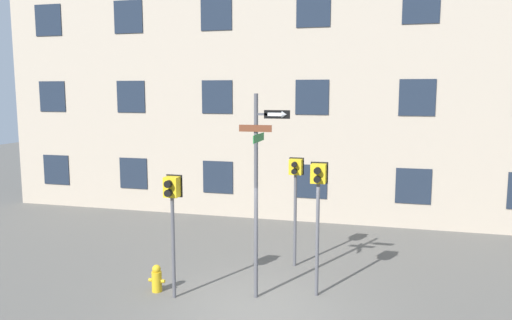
# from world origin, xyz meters

# --- Properties ---
(ground_plane) EXTENTS (60.00, 60.00, 0.00)m
(ground_plane) POSITION_xyz_m (0.00, 0.00, 0.00)
(ground_plane) COLOR #595651
(building_facade) EXTENTS (24.00, 0.63, 14.62)m
(building_facade) POSITION_xyz_m (-0.00, 7.65, 7.31)
(building_facade) COLOR tan
(building_facade) RESTS_ON ground_plane
(street_sign_pole) EXTENTS (1.10, 0.86, 4.54)m
(street_sign_pole) POSITION_xyz_m (-0.14, 0.57, 2.63)
(street_sign_pole) COLOR #4C4C51
(street_sign_pole) RESTS_ON ground_plane
(pedestrian_signal_left) EXTENTS (0.37, 0.40, 2.77)m
(pedestrian_signal_left) POSITION_xyz_m (-1.96, 0.08, 2.18)
(pedestrian_signal_left) COLOR #4C4C51
(pedestrian_signal_left) RESTS_ON ground_plane
(pedestrian_signal_right) EXTENTS (0.39, 0.40, 3.03)m
(pedestrian_signal_right) POSITION_xyz_m (1.10, 1.01, 2.39)
(pedestrian_signal_right) COLOR #4C4C51
(pedestrian_signal_right) RESTS_ON ground_plane
(pedestrian_signal_across) EXTENTS (0.38, 0.40, 2.88)m
(pedestrian_signal_across) POSITION_xyz_m (0.27, 2.80, 2.26)
(pedestrian_signal_across) COLOR #4C4C51
(pedestrian_signal_across) RESTS_ON ground_plane
(fire_hydrant) EXTENTS (0.39, 0.23, 0.64)m
(fire_hydrant) POSITION_xyz_m (-2.49, 0.30, 0.30)
(fire_hydrant) COLOR gold
(fire_hydrant) RESTS_ON ground_plane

